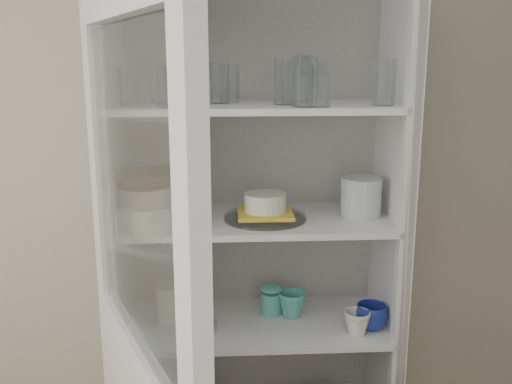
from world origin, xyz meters
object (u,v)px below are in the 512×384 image
(plate_stack_front, at_px, (147,212))
(measuring_cups, at_px, (197,326))
(goblet_2, at_px, (299,75))
(teal_jar, at_px, (271,301))
(goblet_3, at_px, (308,76))
(mug_teal, at_px, (292,304))
(white_ramekin, at_px, (265,202))
(pantry_cabinet, at_px, (255,293))
(yellow_trivet, at_px, (265,213))
(grey_bowl_stack, at_px, (361,197))
(plate_stack_back, at_px, (145,197))
(terracotta_bowl, at_px, (145,178))
(goblet_0, at_px, (185,76))
(cream_bowl, at_px, (146,194))
(mug_white, at_px, (357,323))
(mug_blue, at_px, (371,316))
(glass_platter, at_px, (265,217))
(goblet_1, at_px, (190,78))
(white_canister, at_px, (172,302))

(plate_stack_front, xyz_separation_m, measuring_cups, (0.16, -0.03, -0.41))
(goblet_2, distance_m, teal_jar, 0.85)
(goblet_3, height_order, mug_teal, goblet_3)
(white_ramekin, bearing_deg, pantry_cabinet, 105.91)
(pantry_cabinet, relative_size, yellow_trivet, 11.03)
(pantry_cabinet, bearing_deg, grey_bowl_stack, -12.29)
(goblet_2, xyz_separation_m, white_ramekin, (-0.13, -0.15, -0.43))
(measuring_cups, bearing_deg, plate_stack_back, 132.12)
(pantry_cabinet, xyz_separation_m, goblet_3, (0.19, 0.02, 0.81))
(terracotta_bowl, height_order, mug_teal, terracotta_bowl)
(goblet_0, bearing_deg, mug_teal, -8.24)
(cream_bowl, bearing_deg, goblet_0, 43.14)
(plate_stack_front, relative_size, mug_white, 2.69)
(white_ramekin, bearing_deg, yellow_trivet, 0.00)
(goblet_2, distance_m, yellow_trivet, 0.51)
(terracotta_bowl, distance_m, white_ramekin, 0.42)
(mug_blue, distance_m, mug_teal, 0.30)
(pantry_cabinet, bearing_deg, yellow_trivet, -74.09)
(pantry_cabinet, distance_m, cream_bowl, 0.58)
(mug_blue, bearing_deg, glass_platter, -175.76)
(pantry_cabinet, xyz_separation_m, yellow_trivet, (0.03, -0.10, 0.34))
(mug_blue, bearing_deg, terracotta_bowl, -170.82)
(terracotta_bowl, height_order, white_ramekin, terracotta_bowl)
(mug_teal, distance_m, measuring_cups, 0.37)
(pantry_cabinet, xyz_separation_m, mug_teal, (0.14, -0.04, -0.03))
(goblet_1, xyz_separation_m, mug_teal, (0.36, -0.07, -0.83))
(white_ramekin, relative_size, mug_teal, 1.42)
(goblet_2, relative_size, grey_bowl_stack, 1.26)
(cream_bowl, bearing_deg, mug_blue, -2.87)
(goblet_0, relative_size, mug_teal, 1.75)
(terracotta_bowl, height_order, glass_platter, terracotta_bowl)
(goblet_1, height_order, terracotta_bowl, goblet_1)
(mug_blue, bearing_deg, teal_jar, 169.43)
(terracotta_bowl, bearing_deg, plate_stack_front, 0.00)
(goblet_1, relative_size, mug_white, 1.78)
(teal_jar, bearing_deg, terracotta_bowl, -166.50)
(pantry_cabinet, bearing_deg, white_canister, -172.56)
(goblet_0, xyz_separation_m, plate_stack_back, (-0.17, 0.06, -0.45))
(glass_platter, height_order, mug_teal, glass_platter)
(cream_bowl, height_order, white_ramekin, cream_bowl)
(glass_platter, height_order, white_canister, glass_platter)
(cream_bowl, xyz_separation_m, measuring_cups, (0.16, -0.03, -0.48))
(glass_platter, height_order, white_ramekin, white_ramekin)
(measuring_cups, bearing_deg, teal_jar, 25.76)
(goblet_0, distance_m, mug_blue, 1.08)
(goblet_1, relative_size, cream_bowl, 0.89)
(yellow_trivet, xyz_separation_m, mug_white, (0.32, -0.10, -0.38))
(goblet_3, relative_size, plate_stack_front, 0.71)
(glass_platter, bearing_deg, cream_bowl, -178.22)
(grey_bowl_stack, relative_size, mug_white, 1.54)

